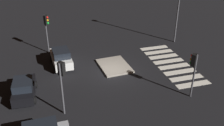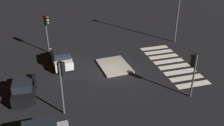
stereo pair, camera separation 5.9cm
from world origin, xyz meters
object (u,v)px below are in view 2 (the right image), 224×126
Objects in this scene: traffic_light_north at (47,25)px; traffic_light_south at (193,65)px; car_white at (61,57)px; traffic_island at (114,66)px; traffic_light_west at (62,75)px; car_black at (24,88)px.

traffic_light_south is at bearing 0.37° from traffic_light_north.
traffic_light_south reaches higher than car_white.
traffic_island is 8.48m from traffic_light_west.
car_black is 1.03× the size of traffic_light_south.
traffic_light_south is (-3.58, -12.64, 2.03)m from car_black.
car_black is at bearing -58.85° from traffic_light_north.
car_white is 0.96× the size of traffic_light_north.
traffic_light_north is (7.87, -2.52, 2.40)m from car_black.
traffic_island is 8.21m from traffic_light_south.
car_white is at bearing 6.34° from traffic_light_south.
traffic_light_north is (3.22, 0.91, 2.35)m from car_white.
traffic_light_north is at bearing -13.66° from car_black.
traffic_light_north is at bearing 49.12° from traffic_island.
traffic_light_west is 9.83m from traffic_light_south.
traffic_light_south is at bearing -101.72° from car_black.
car_black is at bearing 108.90° from traffic_island.
car_black is 0.91× the size of traffic_light_north.
car_white is at bearing 69.80° from traffic_island.
car_black is at bearing 32.30° from traffic_light_south.
traffic_light_west is at bearing 136.27° from traffic_island.
car_white is 12.50m from traffic_light_south.
traffic_light_west is at bearing 172.40° from car_white.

